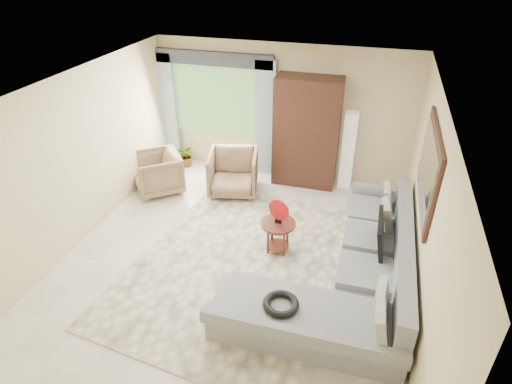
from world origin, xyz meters
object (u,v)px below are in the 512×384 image
(coffee_table, at_px, (278,236))
(armoire, at_px, (306,132))
(tv_screen, at_px, (381,234))
(potted_plant, at_px, (187,155))
(sectional_sofa, at_px, (354,277))
(armchair_right, at_px, (233,173))
(armchair_left, at_px, (158,173))
(floor_lamp, at_px, (348,151))

(coffee_table, height_order, armoire, armoire)
(tv_screen, xyz_separation_m, potted_plant, (-4.01, 2.40, -0.48))
(coffee_table, relative_size, armoire, 0.25)
(sectional_sofa, height_order, coffee_table, sectional_sofa)
(tv_screen, relative_size, armchair_right, 0.82)
(tv_screen, height_order, armchair_right, tv_screen)
(coffee_table, xyz_separation_m, potted_plant, (-2.54, 2.27, -0.04))
(armchair_left, height_order, armchair_right, armchair_right)
(sectional_sofa, height_order, armchair_right, sectional_sofa)
(armchair_right, bearing_deg, armoire, 20.03)
(armchair_left, bearing_deg, tv_screen, 33.49)
(tv_screen, distance_m, armchair_left, 4.31)
(armchair_right, bearing_deg, sectional_sofa, -53.79)
(armoire, distance_m, floor_lamp, 0.86)
(sectional_sofa, relative_size, armchair_left, 4.09)
(potted_plant, bearing_deg, armoire, 0.63)
(tv_screen, bearing_deg, floor_lamp, 105.71)
(sectional_sofa, distance_m, armoire, 3.24)
(armchair_right, distance_m, floor_lamp, 2.20)
(sectional_sofa, relative_size, tv_screen, 4.68)
(tv_screen, distance_m, floor_lamp, 2.59)
(sectional_sofa, distance_m, floor_lamp, 3.03)
(coffee_table, bearing_deg, armchair_left, 155.95)
(tv_screen, xyz_separation_m, armchair_left, (-4.09, 1.30, -0.34))
(tv_screen, distance_m, armoire, 2.87)
(armchair_left, xyz_separation_m, armoire, (2.59, 1.13, 0.67))
(tv_screen, xyz_separation_m, coffee_table, (-1.47, 0.13, -0.44))
(sectional_sofa, xyz_separation_m, armoire, (-1.23, 2.90, 0.77))
(sectional_sofa, height_order, potted_plant, sectional_sofa)
(floor_lamp, bearing_deg, sectional_sofa, -81.67)
(tv_screen, xyz_separation_m, armoire, (-1.50, 2.43, 0.33))
(floor_lamp, bearing_deg, tv_screen, -74.29)
(armchair_left, bearing_deg, armoire, 74.65)
(potted_plant, distance_m, floor_lamp, 3.35)
(armchair_left, relative_size, potted_plant, 1.74)
(tv_screen, height_order, coffee_table, tv_screen)
(coffee_table, height_order, floor_lamp, floor_lamp)
(armchair_left, bearing_deg, sectional_sofa, 26.31)
(sectional_sofa, distance_m, coffee_table, 1.34)
(sectional_sofa, bearing_deg, coffee_table, 153.68)
(sectional_sofa, height_order, floor_lamp, floor_lamp)
(coffee_table, xyz_separation_m, armchair_right, (-1.24, 1.52, 0.13))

